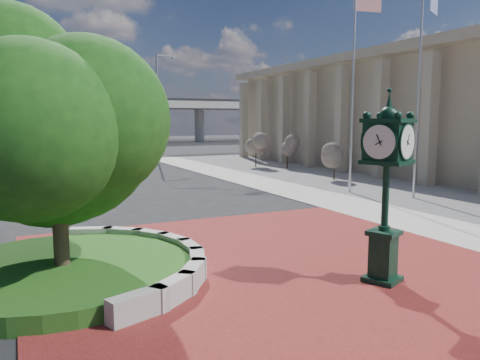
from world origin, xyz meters
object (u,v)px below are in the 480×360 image
post_clock (386,180)px  flagpole_b (418,90)px  flagpole_a (353,87)px  parked_car (75,149)px  street_lamp_near (160,101)px  street_lamp_far (35,104)px

post_clock → flagpole_b: 13.24m
flagpole_a → flagpole_b: 3.29m
post_clock → flagpole_a: size_ratio=0.41×
parked_car → street_lamp_near: bearing=-60.5°
post_clock → street_lamp_far: bearing=96.6°
street_lamp_near → parked_car: bearing=117.7°
parked_car → street_lamp_far: 7.52m
flagpole_a → flagpole_b: (1.58, -2.88, -0.29)m
street_lamp_near → flagpole_a: bearing=-77.6°
parked_car → flagpole_b: bearing=-69.0°
street_lamp_near → flagpole_b: bearing=-75.4°
flagpole_b → street_lamp_far: 41.89m
street_lamp_near → street_lamp_far: 18.51m
flagpole_b → street_lamp_near: size_ratio=1.08×
flagpole_a → street_lamp_far: flagpole_a is taller
post_clock → street_lamp_far: size_ratio=0.47×
flagpole_a → street_lamp_near: bearing=102.4°
post_clock → flagpole_a: flagpole_a is taller
flagpole_b → flagpole_a: bearing=118.8°
post_clock → parked_car: size_ratio=0.90×
post_clock → street_lamp_far: (-5.48, 47.53, 3.12)m
flagpole_a → street_lamp_far: (-13.66, 36.14, 0.07)m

